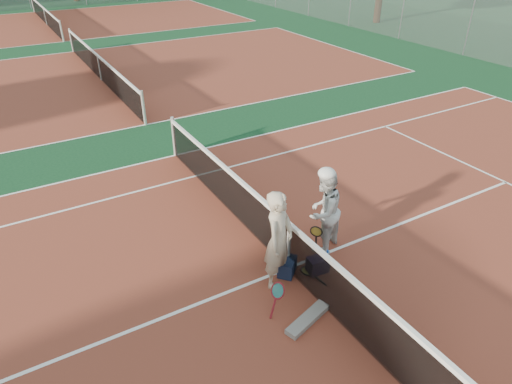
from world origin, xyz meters
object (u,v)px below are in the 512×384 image
(sports_bag_purple, at_px, (318,265))
(player_b, at_px, (324,211))
(racket_red, at_px, (278,298))
(racket_spare, at_px, (308,271))
(net_main, at_px, (288,246))
(water_bottle, at_px, (327,259))
(racket_black_held, at_px, (316,239))
(sports_bag_navy, at_px, (287,266))
(player_a, at_px, (279,240))

(sports_bag_purple, bearing_deg, player_b, 48.13)
(racket_red, relative_size, racket_spare, 0.91)
(net_main, height_order, water_bottle, net_main)
(net_main, height_order, racket_red, net_main)
(net_main, bearing_deg, water_bottle, -22.39)
(net_main, height_order, player_b, player_b)
(racket_black_held, height_order, water_bottle, racket_black_held)
(sports_bag_purple, bearing_deg, net_main, 142.41)
(water_bottle, bearing_deg, racket_red, -160.25)
(sports_bag_purple, xyz_separation_m, water_bottle, (0.25, 0.05, 0.00))
(racket_red, bearing_deg, net_main, 20.19)
(racket_black_held, bearing_deg, water_bottle, 39.68)
(racket_black_held, xyz_separation_m, sports_bag_navy, (-0.82, -0.27, -0.14))
(player_a, bearing_deg, water_bottle, -38.02)
(sports_bag_purple, bearing_deg, player_a, 171.14)
(racket_spare, relative_size, water_bottle, 2.00)
(racket_black_held, height_order, sports_bag_purple, racket_black_held)
(player_a, xyz_separation_m, water_bottle, (1.03, -0.07, -0.76))
(racket_red, height_order, sports_bag_purple, racket_red)
(racket_spare, relative_size, sports_bag_purple, 1.65)
(racket_red, xyz_separation_m, water_bottle, (1.40, 0.50, -0.12))
(player_b, bearing_deg, racket_black_held, -5.56)
(racket_spare, relative_size, sports_bag_navy, 1.54)
(racket_spare, bearing_deg, racket_red, 111.11)
(player_a, relative_size, sports_bag_purple, 5.01)
(sports_bag_navy, relative_size, water_bottle, 1.30)
(racket_red, bearing_deg, player_a, 29.94)
(sports_bag_navy, relative_size, sports_bag_purple, 1.07)
(sports_bag_navy, bearing_deg, water_bottle, -13.55)
(player_b, xyz_separation_m, racket_black_held, (-0.17, -0.05, -0.54))
(net_main, relative_size, sports_bag_navy, 28.11)
(player_a, height_order, water_bottle, player_a)
(net_main, height_order, player_a, player_a)
(water_bottle, bearing_deg, sports_bag_purple, -168.95)
(racket_red, bearing_deg, racket_spare, 0.70)
(player_b, relative_size, racket_black_held, 2.84)
(player_a, height_order, sports_bag_navy, player_a)
(player_a, bearing_deg, racket_red, -157.04)
(racket_spare, bearing_deg, sports_bag_navy, 58.80)
(net_main, distance_m, racket_black_held, 0.80)
(player_a, distance_m, sports_bag_navy, 0.81)
(player_b, xyz_separation_m, sports_bag_navy, (-1.00, -0.32, -0.68))
(water_bottle, bearing_deg, net_main, 157.61)
(sports_bag_navy, bearing_deg, net_main, 51.27)
(net_main, xyz_separation_m, player_b, (0.92, 0.22, 0.33))
(player_a, distance_m, water_bottle, 1.28)
(racket_black_held, xyz_separation_m, water_bottle, (-0.07, -0.45, -0.14))
(net_main, distance_m, racket_spare, 0.62)
(player_a, height_order, racket_black_held, player_a)
(player_a, xyz_separation_m, sports_bag_navy, (0.27, 0.11, -0.76))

